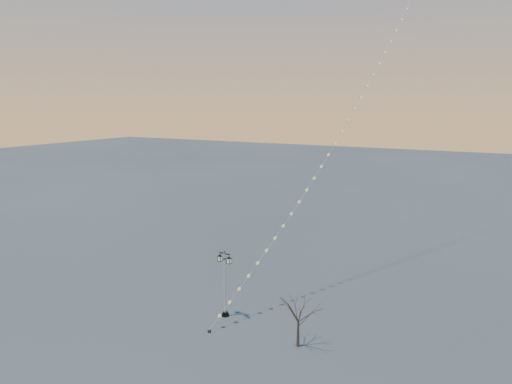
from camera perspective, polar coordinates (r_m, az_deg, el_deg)
The scene contains 4 objects.
ground at distance 36.72m, azimuth -6.18°, elevation -16.38°, with size 300.00×300.00×0.00m, color #4D4D4D.
street_lamp at distance 37.14m, azimuth -3.89°, elevation -10.89°, with size 1.38×0.61×5.46m.
bare_tree at distance 33.10m, azimuth 5.29°, elevation -14.74°, with size 2.17×2.17×3.60m.
kite_train at distance 47.04m, azimuth 13.08°, elevation 14.94°, with size 11.54×38.48×40.79m.
Camera 1 is at (18.66, -26.77, 16.83)m, focal length 32.25 mm.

